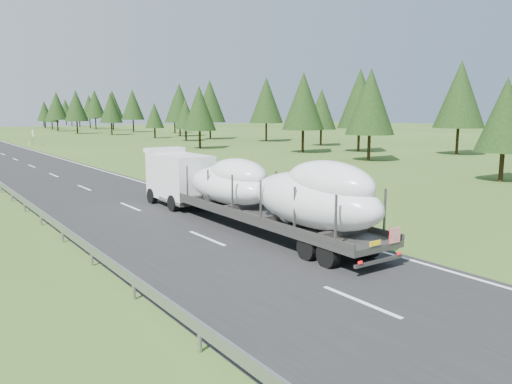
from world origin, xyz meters
TOP-DOWN VIEW (x-y plane):
  - ground at (0.00, 0.00)m, footprint 400.00×400.00m
  - highway_sign at (7.20, 80.00)m, footprint 0.08×0.90m
  - tree_line_right at (39.21, 86.17)m, footprint 27.92×246.98m
  - boat_truck at (2.57, 9.55)m, footprint 2.75×17.82m

SIDE VIEW (x-z plane):
  - ground at x=0.00m, z-range 0.00..0.00m
  - highway_sign at x=7.20m, z-range 0.51..3.11m
  - boat_truck at x=2.57m, z-range 0.13..3.80m
  - tree_line_right at x=39.21m, z-range 0.67..13.32m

